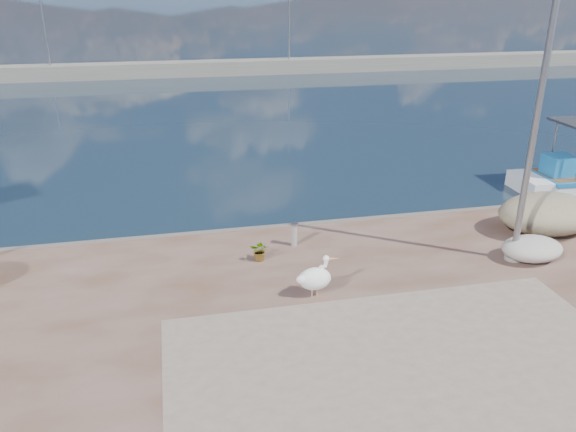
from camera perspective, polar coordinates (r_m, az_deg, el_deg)
The scene contains 9 objects.
ground at distance 12.72m, azimuth 3.73°, elevation -11.84°, with size 1400.00×1400.00×0.00m, color #162635.
quay_patch at distance 10.51m, azimuth 14.03°, elevation -17.57°, with size 9.00×7.00×0.01m, color gray.
breakwater at distance 50.61m, azimuth -9.08°, elevation 14.59°, with size 120.00×2.20×7.50m.
pelican at distance 12.88m, azimuth 2.80°, elevation -6.30°, with size 1.04×0.58×0.99m.
lamp_post at distance 14.84m, azimuth 23.61°, elevation 7.47°, with size 0.44×0.96×7.00m.
bollard_near at distance 15.37m, azimuth 0.63°, elevation -1.76°, with size 0.22×0.22×0.67m.
potted_plant at distance 14.61m, azimuth -2.83°, elevation -3.53°, with size 0.49×0.43×0.55m, color #33722D.
net_pile_c at distance 17.80m, azimuth 24.86°, elevation 0.23°, with size 2.89×2.07×1.14m, color tan.
net_pile_d at distance 15.95m, azimuth 23.55°, elevation -3.05°, with size 1.62×1.21×0.61m, color beige.
Camera 1 is at (-3.03, -10.09, 7.12)m, focal length 35.00 mm.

